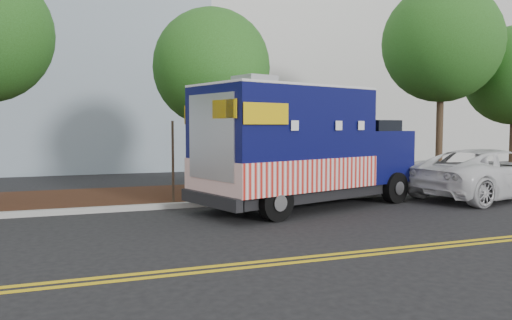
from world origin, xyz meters
name	(u,v)px	position (x,y,z in m)	size (l,w,h in m)	color
ground	(258,212)	(0.00, 0.00, 0.00)	(120.00, 120.00, 0.00)	black
curb	(241,202)	(0.00, 1.40, 0.07)	(120.00, 0.18, 0.15)	#9E9E99
mulch_strip	(221,193)	(0.00, 3.50, 0.07)	(120.00, 4.00, 0.15)	black
centerline_near	(345,253)	(0.00, -4.45, 0.01)	(120.00, 0.10, 0.01)	gold
centerline_far	(352,257)	(0.00, -4.70, 0.01)	(120.00, 0.10, 0.01)	gold
tree_b	(212,68)	(-0.27, 3.56, 4.12)	(3.76, 3.76, 6.02)	#38281C
tree_c	(442,43)	(8.59, 3.32, 5.35)	(4.42, 4.42, 7.57)	#38281C
sign_post	(173,164)	(-1.93, 1.57, 1.20)	(0.06, 0.06, 2.40)	#473828
food_truck	(299,150)	(1.34, 0.33, 1.60)	(7.09, 4.32, 3.53)	black
white_car	(491,173)	(7.74, -0.07, 0.77)	(2.57, 5.57, 1.55)	white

